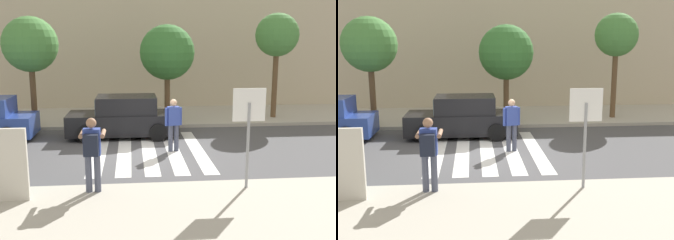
% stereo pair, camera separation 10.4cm
% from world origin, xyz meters
% --- Properties ---
extents(ground_plane, '(120.00, 120.00, 0.00)m').
position_xyz_m(ground_plane, '(0.00, 0.00, 0.00)').
color(ground_plane, '#4C4C4F').
extents(sidewalk_far, '(60.00, 4.80, 0.14)m').
position_xyz_m(sidewalk_far, '(0.00, 6.00, 0.07)').
color(sidewalk_far, '#B2AD9E').
rests_on(sidewalk_far, ground).
extents(building_facade_far, '(56.00, 4.00, 6.66)m').
position_xyz_m(building_facade_far, '(0.00, 10.40, 3.33)').
color(building_facade_far, beige).
rests_on(building_facade_far, ground).
extents(crosswalk_stripe_0, '(0.44, 5.20, 0.01)m').
position_xyz_m(crosswalk_stripe_0, '(-1.60, 0.20, 0.00)').
color(crosswalk_stripe_0, silver).
rests_on(crosswalk_stripe_0, ground).
extents(crosswalk_stripe_1, '(0.44, 5.20, 0.01)m').
position_xyz_m(crosswalk_stripe_1, '(-0.80, 0.20, 0.00)').
color(crosswalk_stripe_1, silver).
rests_on(crosswalk_stripe_1, ground).
extents(crosswalk_stripe_2, '(0.44, 5.20, 0.01)m').
position_xyz_m(crosswalk_stripe_2, '(0.00, 0.20, 0.00)').
color(crosswalk_stripe_2, silver).
rests_on(crosswalk_stripe_2, ground).
extents(crosswalk_stripe_3, '(0.44, 5.20, 0.01)m').
position_xyz_m(crosswalk_stripe_3, '(0.80, 0.20, 0.00)').
color(crosswalk_stripe_3, silver).
rests_on(crosswalk_stripe_3, ground).
extents(crosswalk_stripe_4, '(0.44, 5.20, 0.01)m').
position_xyz_m(crosswalk_stripe_4, '(1.60, 0.20, 0.00)').
color(crosswalk_stripe_4, silver).
rests_on(crosswalk_stripe_4, ground).
extents(stop_sign, '(0.76, 0.08, 2.35)m').
position_xyz_m(stop_sign, '(2.13, -3.71, 1.85)').
color(stop_sign, gray).
rests_on(stop_sign, sidewalk_near).
extents(photographer_with_backpack, '(0.58, 0.84, 1.72)m').
position_xyz_m(photographer_with_backpack, '(-1.45, -3.69, 1.17)').
color(photographer_with_backpack, '#474C60').
rests_on(photographer_with_backpack, sidewalk_near).
extents(pedestrian_crossing, '(0.57, 0.32, 1.72)m').
position_xyz_m(pedestrian_crossing, '(0.80, 0.06, 0.97)').
color(pedestrian_crossing, '#474C60').
rests_on(pedestrian_crossing, ground).
extents(parked_car_black, '(4.10, 1.92, 1.55)m').
position_xyz_m(parked_car_black, '(-0.83, 2.30, 0.73)').
color(parked_car_black, black).
rests_on(parked_car_black, ground).
extents(street_tree_west, '(2.23, 2.23, 4.41)m').
position_xyz_m(street_tree_west, '(-4.56, 4.21, 3.41)').
color(street_tree_west, brown).
rests_on(street_tree_west, sidewalk_far).
extents(street_tree_center, '(2.35, 2.35, 4.13)m').
position_xyz_m(street_tree_center, '(1.02, 4.58, 3.08)').
color(street_tree_center, brown).
rests_on(street_tree_center, sidewalk_far).
extents(street_tree_east, '(1.91, 1.91, 4.66)m').
position_xyz_m(street_tree_east, '(5.95, 4.93, 3.79)').
color(street_tree_east, brown).
rests_on(street_tree_east, sidewalk_far).
extents(advertising_board, '(1.10, 0.11, 1.60)m').
position_xyz_m(advertising_board, '(-3.33, -4.01, 0.94)').
color(advertising_board, beige).
rests_on(advertising_board, sidewalk_near).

